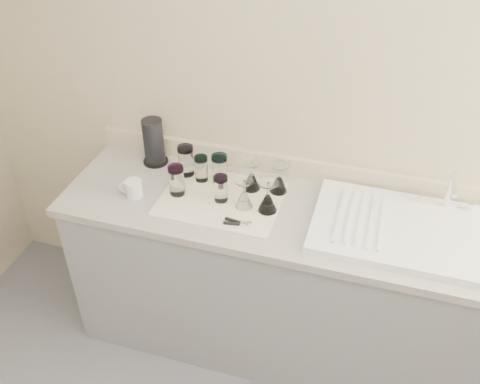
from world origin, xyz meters
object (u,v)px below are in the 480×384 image
(white_mug, at_px, (133,188))
(paper_towel_roll, at_px, (154,142))
(tumbler_purple, at_px, (220,169))
(can_opener, at_px, (238,223))
(tumbler_cyan, at_px, (201,168))
(goblet_back_right, at_px, (279,182))
(sink_unit, at_px, (410,231))
(tumbler_magenta, at_px, (176,180))
(tumbler_teal, at_px, (186,160))
(goblet_front_left, at_px, (244,197))
(tumbler_lavender, at_px, (221,188))
(goblet_front_right, at_px, (268,201))
(goblet_back_left, at_px, (252,179))

(white_mug, bearing_deg, paper_towel_roll, 94.03)
(tumbler_purple, xyz_separation_m, can_opener, (0.17, -0.27, -0.07))
(tumbler_cyan, distance_m, white_mug, 0.33)
(goblet_back_right, xyz_separation_m, paper_towel_roll, (-0.66, 0.07, 0.06))
(sink_unit, xyz_separation_m, tumbler_cyan, (-0.98, 0.11, 0.05))
(tumbler_magenta, bearing_deg, tumbler_purple, 40.85)
(tumbler_teal, height_order, tumbler_magenta, tumbler_teal)
(tumbler_teal, relative_size, paper_towel_roll, 0.64)
(goblet_front_left, bearing_deg, sink_unit, 2.44)
(paper_towel_roll, bearing_deg, goblet_back_right, -5.95)
(tumbler_magenta, relative_size, can_opener, 1.20)
(tumbler_cyan, xyz_separation_m, tumbler_purple, (0.09, 0.00, 0.01))
(sink_unit, distance_m, white_mug, 1.25)
(tumbler_purple, distance_m, tumbler_lavender, 0.14)
(tumbler_purple, height_order, goblet_front_left, tumbler_purple)
(sink_unit, relative_size, tumbler_lavender, 6.29)
(sink_unit, relative_size, paper_towel_roll, 3.41)
(sink_unit, xyz_separation_m, tumbler_magenta, (-1.05, -0.03, 0.06))
(tumbler_purple, bearing_deg, paper_towel_roll, 167.31)
(goblet_front_right, distance_m, can_opener, 0.17)
(tumbler_lavender, height_order, goblet_back_left, goblet_back_left)
(tumbler_cyan, height_order, tumbler_magenta, tumbler_magenta)
(sink_unit, bearing_deg, goblet_front_right, -177.39)
(tumbler_lavender, xyz_separation_m, goblet_back_right, (0.24, 0.14, -0.02))
(can_opener, relative_size, paper_towel_roll, 0.51)
(tumbler_teal, bearing_deg, sink_unit, -7.05)
(tumbler_teal, height_order, tumbler_cyan, tumbler_teal)
(goblet_front_left, xyz_separation_m, white_mug, (-0.52, -0.06, -0.02))
(goblet_back_right, xyz_separation_m, can_opener, (-0.11, -0.29, -0.04))
(tumbler_magenta, height_order, goblet_front_right, goblet_front_right)
(tumbler_cyan, xyz_separation_m, paper_towel_roll, (-0.28, 0.09, 0.04))
(tumbler_purple, relative_size, can_opener, 1.23)
(tumbler_purple, xyz_separation_m, white_mug, (-0.35, -0.21, -0.04))
(tumbler_purple, height_order, goblet_back_left, same)
(goblet_back_left, bearing_deg, tumbler_purple, 179.95)
(tumbler_teal, relative_size, white_mug, 1.32)
(goblet_front_right, height_order, white_mug, goblet_front_right)
(tumbler_purple, bearing_deg, tumbler_lavender, -69.10)
(tumbler_teal, distance_m, tumbler_magenta, 0.16)
(tumbler_purple, relative_size, white_mug, 1.29)
(goblet_back_right, distance_m, can_opener, 0.31)
(goblet_back_left, relative_size, goblet_front_right, 0.96)
(paper_towel_roll, bearing_deg, can_opener, -33.09)
(goblet_front_left, bearing_deg, goblet_back_right, 51.84)
(goblet_back_right, height_order, paper_towel_roll, paper_towel_roll)
(tumbler_purple, relative_size, goblet_back_left, 1.01)
(tumbler_cyan, height_order, goblet_front_right, goblet_front_right)
(tumbler_lavender, distance_m, goblet_front_left, 0.12)
(white_mug, xyz_separation_m, paper_towel_roll, (-0.02, 0.29, 0.08))
(tumbler_purple, relative_size, tumbler_magenta, 1.02)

